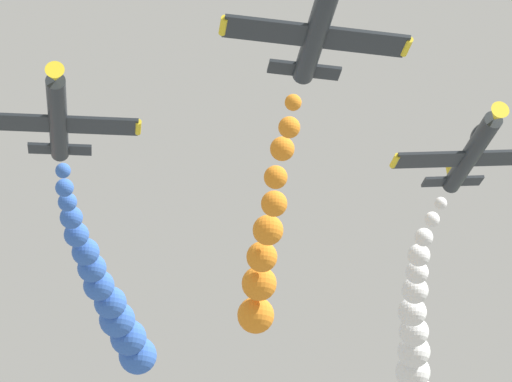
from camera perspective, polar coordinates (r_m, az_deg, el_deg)
name	(u,v)px	position (r m, az deg, el deg)	size (l,w,h in m)	color
airplane_lead	(318,28)	(58.85, 2.98, 7.84)	(9.56, 10.35, 2.35)	#23282D
smoke_trail_lead	(264,258)	(76.36, 0.39, -3.22)	(2.51, 20.89, 7.67)	orange
airplane_left_inner	(472,153)	(71.98, 10.32, 1.83)	(9.55, 10.35, 2.46)	#23282D
smoke_trail_left_inner	(415,347)	(93.91, 7.65, -7.43)	(6.05, 25.50, 8.63)	white
airplane_right_inner	(58,117)	(68.87, -9.50, 3.51)	(9.56, 10.35, 2.33)	#23282D
smoke_trail_right_inner	(114,309)	(90.16, -6.86, -5.63)	(7.66, 25.14, 7.06)	blue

